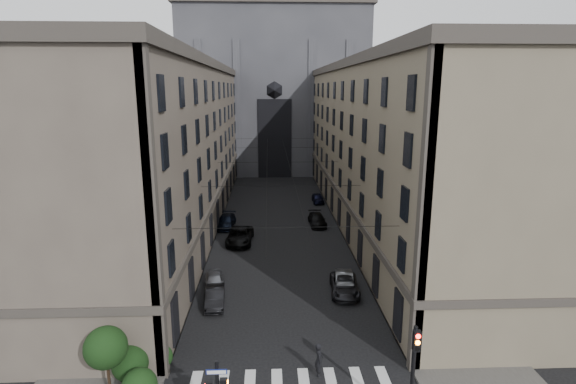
{
  "coord_description": "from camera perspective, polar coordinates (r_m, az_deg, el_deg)",
  "views": [
    {
      "loc": [
        -1.08,
        -16.39,
        15.87
      ],
      "look_at": [
        0.1,
        10.9,
        9.53
      ],
      "focal_mm": 28.0,
      "sensor_mm": 36.0,
      "label": 1
    }
  ],
  "objects": [
    {
      "name": "car_right_near",
      "position": [
        37.15,
        7.14,
        -11.2
      ],
      "size": [
        1.91,
        4.19,
        1.33
      ],
      "primitive_type": "imported",
      "rotation": [
        0.0,
        0.0,
        -0.13
      ],
      "color": "slate",
      "rests_on": "ground"
    },
    {
      "name": "car_right_midfar",
      "position": [
        53.29,
        3.72,
        -3.54
      ],
      "size": [
        2.03,
        4.67,
        1.34
      ],
      "primitive_type": "imported",
      "rotation": [
        0.0,
        0.0,
        0.03
      ],
      "color": "black",
      "rests_on": "ground"
    },
    {
      "name": "traffic_light_right",
      "position": [
        23.2,
        15.69,
        -20.32
      ],
      "size": [
        0.34,
        0.5,
        5.2
      ],
      "color": "black",
      "rests_on": "ground"
    },
    {
      "name": "sidewalk_left",
      "position": [
        55.52,
        -12.15,
        -3.77
      ],
      "size": [
        7.0,
        80.0,
        0.15
      ],
      "primitive_type": "cube",
      "color": "#383533",
      "rests_on": "ground"
    },
    {
      "name": "tram_wires",
      "position": [
        52.74,
        -1.26,
        3.65
      ],
      "size": [
        14.0,
        60.0,
        0.43
      ],
      "color": "black",
      "rests_on": "ground"
    },
    {
      "name": "car_right_midnear",
      "position": [
        36.48,
        7.2,
        -11.71
      ],
      "size": [
        2.53,
        4.85,
        1.3
      ],
      "primitive_type": "imported",
      "rotation": [
        0.0,
        0.0,
        -0.08
      ],
      "color": "black",
      "rests_on": "ground"
    },
    {
      "name": "car_left_midfar",
      "position": [
        47.48,
        -6.13,
        -5.56
      ],
      "size": [
        2.83,
        5.65,
        1.54
      ],
      "primitive_type": "imported",
      "rotation": [
        0.0,
        0.0,
        -0.05
      ],
      "color": "black",
      "rests_on": "ground"
    },
    {
      "name": "car_left_midnear",
      "position": [
        34.85,
        -9.25,
        -13.04
      ],
      "size": [
        1.62,
        3.96,
        1.28
      ],
      "primitive_type": "imported",
      "rotation": [
        0.0,
        0.0,
        0.07
      ],
      "color": "black",
      "rests_on": "ground"
    },
    {
      "name": "car_left_near",
      "position": [
        37.42,
        -9.32,
        -11.12
      ],
      "size": [
        2.0,
        3.99,
        1.3
      ],
      "primitive_type": "imported",
      "rotation": [
        0.0,
        0.0,
        0.12
      ],
      "color": "slate",
      "rests_on": "ground"
    },
    {
      "name": "car_left_far",
      "position": [
        52.98,
        -7.92,
        -3.72
      ],
      "size": [
        2.39,
        4.92,
        1.38
      ],
      "primitive_type": "imported",
      "rotation": [
        0.0,
        0.0,
        -0.1
      ],
      "color": "black",
      "rests_on": "ground"
    },
    {
      "name": "building_left",
      "position": [
        54.22,
        -15.7,
        5.67
      ],
      "size": [
        13.6,
        60.6,
        18.85
      ],
      "color": "#4B4139",
      "rests_on": "ground"
    },
    {
      "name": "shrub_cluster",
      "position": [
        26.72,
        -19.87,
        -19.56
      ],
      "size": [
        3.9,
        4.4,
        3.9
      ],
      "color": "black",
      "rests_on": "sidewalk_left"
    },
    {
      "name": "sidewalk_right",
      "position": [
        55.93,
        9.61,
        -3.53
      ],
      "size": [
        7.0,
        80.0,
        0.15
      ],
      "primitive_type": "cube",
      "color": "#383533",
      "rests_on": "ground"
    },
    {
      "name": "pedestrian",
      "position": [
        27.02,
        3.96,
        -20.42
      ],
      "size": [
        0.5,
        0.73,
        1.95
      ],
      "primitive_type": "imported",
      "rotation": [
        0.0,
        0.0,
        1.52
      ],
      "color": "black",
      "rests_on": "ground"
    },
    {
      "name": "gothic_tower",
      "position": [
        91.37,
        -1.84,
        14.26
      ],
      "size": [
        35.0,
        23.0,
        58.0
      ],
      "color": "#2D2D33",
      "rests_on": "ground"
    },
    {
      "name": "car_right_far",
      "position": [
        63.72,
        3.81,
        -0.8
      ],
      "size": [
        1.57,
        3.77,
        1.27
      ],
      "primitive_type": "imported",
      "rotation": [
        0.0,
        0.0,
        0.02
      ],
      "color": "black",
      "rests_on": "ground"
    },
    {
      "name": "building_right",
      "position": [
        54.75,
        13.0,
        5.88
      ],
      "size": [
        13.6,
        60.6,
        18.85
      ],
      "color": "brown",
      "rests_on": "ground"
    }
  ]
}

